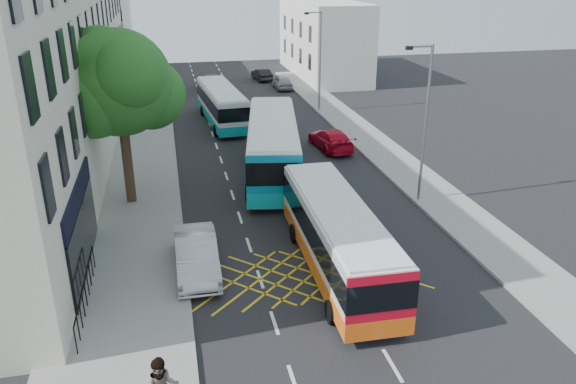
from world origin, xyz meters
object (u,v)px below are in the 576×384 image
red_hatchback (331,139)px  distant_car_grey (212,83)px  bus_far (222,105)px  parked_car_silver (197,255)px  distant_car_dark (262,74)px  street_tree (118,84)px  distant_car_silver (282,82)px  lamp_near (424,117)px  lamp_far (319,56)px  bus_near (337,237)px  bus_mid (273,146)px

red_hatchback → distant_car_grey: size_ratio=0.93×
bus_far → parked_car_silver: 22.99m
distant_car_dark → street_tree: bearing=60.6°
distant_car_dark → bus_far: bearing=62.1°
parked_car_silver → distant_car_silver: 36.10m
lamp_near → red_hatchback: size_ratio=1.68×
lamp_far → bus_near: (-6.22, -25.96, -3.09)m
bus_mid → street_tree: bearing=-151.5°
bus_near → bus_far: bus_near is taller
lamp_near → bus_near: 9.15m
distant_car_grey → bus_far: bearing=-93.7°
lamp_far → parked_car_silver: 27.78m
distant_car_grey → distant_car_dark: distant_car_grey is taller
bus_far → distant_car_dark: size_ratio=2.68×
lamp_near → bus_mid: 9.16m
street_tree → parked_car_silver: 10.00m
street_tree → lamp_near: bearing=-11.4°
lamp_far → parked_car_silver: size_ratio=1.68×
lamp_far → bus_near: size_ratio=0.77×
bus_mid → distant_car_silver: (5.56, 23.97, -1.11)m
lamp_near → distant_car_silver: lamp_near is taller
red_hatchback → distant_car_silver: (0.79, 19.88, -0.02)m
street_tree → distant_car_dark: 34.22m
lamp_near → distant_car_silver: 29.89m
lamp_near → red_hatchback: bearing=100.9°
bus_far → red_hatchback: (6.48, -8.13, -0.80)m
lamp_far → distant_car_silver: (-1.08, 9.61, -3.95)m
parked_car_silver → red_hatchback: size_ratio=1.00×
lamp_far → distant_car_silver: lamp_far is taller
lamp_far → parked_car_silver: bearing=-115.4°
bus_near → bus_far: size_ratio=1.01×
bus_far → distant_car_grey: size_ratio=2.00×
red_hatchback → distant_car_silver: red_hatchback is taller
bus_mid → bus_far: bearing=108.1°
bus_far → red_hatchback: bearing=-56.0°
lamp_far → bus_mid: (-6.63, -14.36, -2.84)m
bus_far → distant_car_silver: 13.85m
bus_near → red_hatchback: bus_near is taller
distant_car_silver → lamp_far: bearing=96.9°
red_hatchback → lamp_near: bearing=95.8°
distant_car_grey → bus_near: bearing=-89.3°
bus_mid → distant_car_grey: bearing=103.3°
red_hatchback → distant_car_grey: bearing=-78.6°
bus_mid → lamp_far: bearing=75.3°
lamp_near → distant_car_dark: bearing=93.9°
bus_near → red_hatchback: (4.35, 15.69, -0.84)m
bus_mid → distant_car_dark: (4.27, 28.73, -1.14)m
parked_car_silver → distant_car_silver: (10.72, 34.47, -0.12)m
lamp_near → distant_car_dark: 34.68m
bus_mid → distant_car_grey: bus_mid is taller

